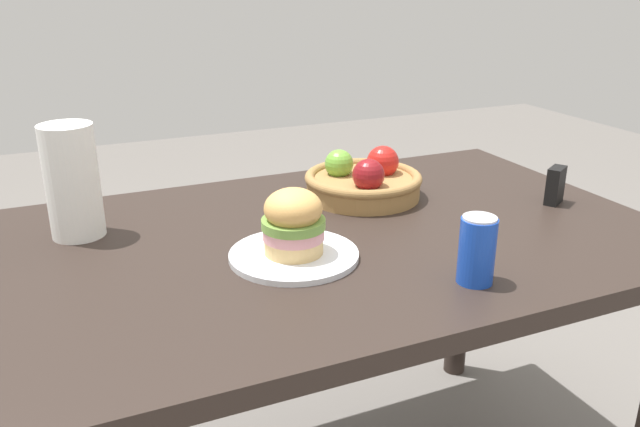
{
  "coord_description": "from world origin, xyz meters",
  "views": [
    {
      "loc": [
        -0.56,
        -1.17,
        1.28
      ],
      "look_at": [
        -0.06,
        -0.03,
        0.81
      ],
      "focal_mm": 36.31,
      "sensor_mm": 36.0,
      "label": 1
    }
  ],
  "objects_px": {
    "fruit_basket": "(364,181)",
    "paper_towel_roll": "(72,181)",
    "napkin_holder": "(555,185)",
    "plate": "(294,255)",
    "soda_can": "(477,250)",
    "sandwich": "(293,222)"
  },
  "relations": [
    {
      "from": "fruit_basket",
      "to": "paper_towel_roll",
      "type": "xyz_separation_m",
      "value": [
        -0.67,
        0.02,
        0.08
      ]
    },
    {
      "from": "napkin_holder",
      "to": "fruit_basket",
      "type": "bearing_deg",
      "value": 119.41
    },
    {
      "from": "plate",
      "to": "napkin_holder",
      "type": "bearing_deg",
      "value": 3.55
    },
    {
      "from": "soda_can",
      "to": "napkin_holder",
      "type": "bearing_deg",
      "value": 32.09
    },
    {
      "from": "plate",
      "to": "napkin_holder",
      "type": "height_order",
      "value": "napkin_holder"
    },
    {
      "from": "soda_can",
      "to": "fruit_basket",
      "type": "distance_m",
      "value": 0.5
    },
    {
      "from": "paper_towel_roll",
      "to": "plate",
      "type": "bearing_deg",
      "value": -38.05
    },
    {
      "from": "sandwich",
      "to": "fruit_basket",
      "type": "distance_m",
      "value": 0.4
    },
    {
      "from": "plate",
      "to": "soda_can",
      "type": "bearing_deg",
      "value": -41.05
    },
    {
      "from": "paper_towel_roll",
      "to": "soda_can",
      "type": "bearing_deg",
      "value": -39.31
    },
    {
      "from": "sandwich",
      "to": "napkin_holder",
      "type": "xyz_separation_m",
      "value": [
        0.69,
        0.04,
        -0.03
      ]
    },
    {
      "from": "fruit_basket",
      "to": "paper_towel_roll",
      "type": "distance_m",
      "value": 0.67
    },
    {
      "from": "plate",
      "to": "paper_towel_roll",
      "type": "distance_m",
      "value": 0.49
    },
    {
      "from": "fruit_basket",
      "to": "napkin_holder",
      "type": "distance_m",
      "value": 0.46
    },
    {
      "from": "plate",
      "to": "sandwich",
      "type": "height_order",
      "value": "sandwich"
    },
    {
      "from": "paper_towel_roll",
      "to": "fruit_basket",
      "type": "bearing_deg",
      "value": -1.95
    },
    {
      "from": "soda_can",
      "to": "paper_towel_roll",
      "type": "height_order",
      "value": "paper_towel_roll"
    },
    {
      "from": "sandwich",
      "to": "paper_towel_roll",
      "type": "distance_m",
      "value": 0.48
    },
    {
      "from": "soda_can",
      "to": "paper_towel_roll",
      "type": "bearing_deg",
      "value": 140.69
    },
    {
      "from": "soda_can",
      "to": "fruit_basket",
      "type": "height_order",
      "value": "soda_can"
    },
    {
      "from": "sandwich",
      "to": "fruit_basket",
      "type": "height_order",
      "value": "sandwich"
    },
    {
      "from": "plate",
      "to": "sandwich",
      "type": "distance_m",
      "value": 0.07
    }
  ]
}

